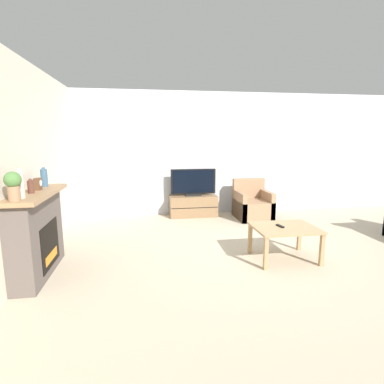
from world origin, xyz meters
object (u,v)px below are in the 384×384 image
at_px(fireplace, 37,233).
at_px(tv_stand, 193,206).
at_px(coffee_table, 285,231).
at_px(potted_plant, 13,184).
at_px(armchair, 252,205).
at_px(mantel_vase_left, 20,184).
at_px(mantel_vase_right, 44,177).
at_px(tv, 193,183).
at_px(mantel_vase_centre_left, 31,186).
at_px(remote, 280,226).
at_px(mantel_clock, 38,184).

height_order(fireplace, tv_stand, fireplace).
bearing_deg(coffee_table, tv_stand, 109.16).
bearing_deg(potted_plant, armchair, 37.48).
xyz_separation_m(fireplace, mantel_vase_left, (0.02, -0.39, 0.68)).
relative_size(mantel_vase_right, potted_plant, 0.86).
distance_m(fireplace, tv, 3.48).
bearing_deg(mantel_vase_centre_left, potted_plant, -90.00).
xyz_separation_m(mantel_vase_centre_left, tv, (2.35, 2.64, -0.41)).
bearing_deg(mantel_vase_right, tv, 42.41).
relative_size(tv, remote, 6.34).
relative_size(mantel_clock, tv_stand, 0.15).
height_order(mantel_vase_centre_left, remote, mantel_vase_centre_left).
bearing_deg(mantel_clock, fireplace, -97.54).
xyz_separation_m(tv, coffee_table, (0.89, -2.56, -0.32)).
bearing_deg(tv, fireplace, -132.98).
bearing_deg(fireplace, coffee_table, -0.32).
height_order(tv, remote, tv).
bearing_deg(tv, mantel_clock, -134.29).
bearing_deg(tv, coffee_table, -70.82).
relative_size(mantel_clock, remote, 0.97).
xyz_separation_m(tv, remote, (0.83, -2.54, -0.25)).
xyz_separation_m(fireplace, armchair, (3.59, 2.19, -0.27)).
relative_size(coffee_table, remote, 5.62).
distance_m(mantel_clock, tv, 3.39).
bearing_deg(armchair, potted_plant, -142.52).
relative_size(armchair, coffee_table, 0.95).
xyz_separation_m(mantel_vase_centre_left, mantel_clock, (0.00, 0.23, -0.01)).
bearing_deg(potted_plant, mantel_vase_right, 90.00).
bearing_deg(mantel_vase_left, tv_stand, 51.31).
distance_m(tv_stand, tv, 0.50).
xyz_separation_m(fireplace, potted_plant, (0.02, -0.56, 0.70)).
bearing_deg(armchair, tv_stand, 163.62).
height_order(fireplace, mantel_vase_left, mantel_vase_left).
relative_size(tv_stand, coffee_table, 1.19).
bearing_deg(tv_stand, coffee_table, -70.84).
xyz_separation_m(armchair, coffee_table, (-0.33, -2.20, 0.14)).
bearing_deg(fireplace, mantel_vase_right, 87.59).
distance_m(mantel_vase_centre_left, potted_plant, 0.47).
distance_m(mantel_clock, tv_stand, 3.49).
distance_m(mantel_vase_left, mantel_clock, 0.53).
distance_m(mantel_vase_right, remote, 3.28).
relative_size(mantel_clock, potted_plant, 0.49).
xyz_separation_m(potted_plant, tv_stand, (2.35, 3.10, -1.01)).
relative_size(fireplace, mantel_vase_centre_left, 7.52).
bearing_deg(mantel_vase_centre_left, mantel_vase_right, 90.00).
distance_m(potted_plant, tv, 3.93).
bearing_deg(potted_plant, remote, 9.96).
xyz_separation_m(mantel_vase_centre_left, potted_plant, (0.00, -0.46, 0.10)).
bearing_deg(tv, potted_plant, -127.20).
relative_size(mantel_vase_right, mantel_clock, 1.76).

